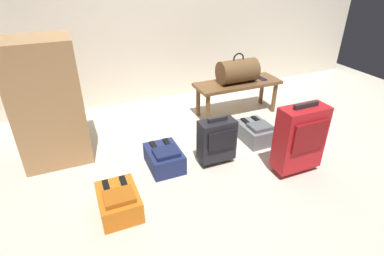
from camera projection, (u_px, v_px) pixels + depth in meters
ground_plane at (220, 155)px, 2.89m from camera, size 6.60×6.60×0.00m
bench at (238, 87)px, 3.52m from camera, size 1.00×0.36×0.40m
duffel_bag_brown at (238, 71)px, 3.42m from camera, size 0.44×0.26×0.34m
cell_phone at (262, 78)px, 3.58m from camera, size 0.07×0.14×0.01m
suitcase_upright_red at (300, 138)px, 2.52m from camera, size 0.41×0.21×0.65m
suitcase_small_charcoal at (217, 140)px, 2.67m from camera, size 0.32×0.19×0.46m
backpack_grey at (255, 132)px, 3.09m from camera, size 0.28×0.38×0.21m
backpack_navy at (164, 158)px, 2.68m from camera, size 0.28×0.38×0.21m
backpack_orange at (119, 201)px, 2.20m from camera, size 0.28×0.38×0.21m
side_cabinet at (48, 103)px, 2.59m from camera, size 0.56×0.44×1.10m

